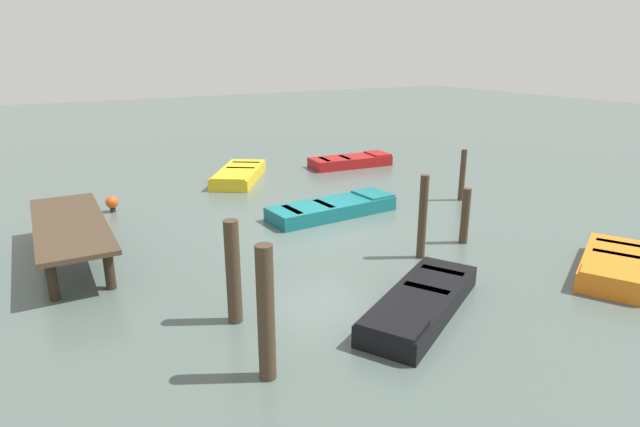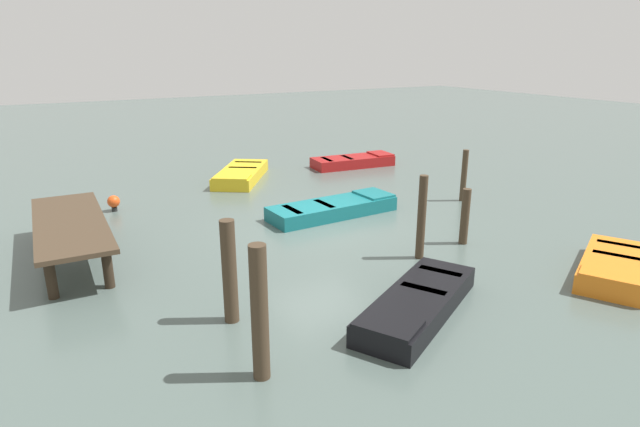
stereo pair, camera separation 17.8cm
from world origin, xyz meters
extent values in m
plane|color=#4C5B56|center=(0.00, 0.00, 0.00)|extent=(80.00, 80.00, 0.00)
cube|color=#423323|center=(0.65, 6.07, 0.90)|extent=(4.76, 1.57, 0.10)
cylinder|color=#2E2318|center=(2.55, 6.54, 0.42)|extent=(0.20, 0.20, 0.85)
cylinder|color=#2E2318|center=(2.53, 5.52, 0.42)|extent=(0.20, 0.20, 0.85)
cylinder|color=#2E2318|center=(-1.23, 6.62, 0.42)|extent=(0.20, 0.20, 0.85)
cylinder|color=#2E2318|center=(-1.25, 5.60, 0.42)|extent=(0.20, 0.20, 0.85)
cube|color=#14666B|center=(0.64, -0.78, 0.20)|extent=(1.40, 3.86, 0.40)
cube|color=beige|center=(0.64, -0.78, 0.34)|extent=(1.11, 3.28, 0.04)
cube|color=#14666B|center=(0.71, -2.26, 0.43)|extent=(1.13, 0.89, 0.06)
cube|color=#9B9789|center=(0.63, -0.49, 0.38)|extent=(0.95, 0.25, 0.04)
cube|color=#9B9789|center=(0.57, 0.55, 0.38)|extent=(0.95, 0.25, 0.04)
cube|color=gold|center=(5.97, -0.04, 0.20)|extent=(3.67, 3.10, 0.40)
cube|color=#4C3319|center=(5.97, -0.04, 0.34)|extent=(3.07, 2.56, 0.04)
cube|color=gold|center=(4.83, 0.73, 0.43)|extent=(1.32, 1.44, 0.06)
cube|color=#42301E|center=(6.19, -0.19, 0.38)|extent=(0.76, 0.98, 0.04)
cube|color=#42301E|center=(6.99, -0.74, 0.38)|extent=(0.76, 0.98, 0.04)
cube|color=orange|center=(-5.94, -3.85, 0.20)|extent=(2.42, 3.09, 0.40)
cube|color=black|center=(-5.94, -3.85, 0.34)|extent=(1.98, 2.58, 0.04)
cube|color=orange|center=(-6.45, -2.87, 0.43)|extent=(1.28, 1.07, 0.06)
cube|color=black|center=(-5.84, -4.04, 0.38)|extent=(0.95, 0.63, 0.04)
cube|color=black|center=(-5.47, -4.73, 0.38)|extent=(0.95, 0.63, 0.04)
cube|color=black|center=(-5.18, 0.87, 0.20)|extent=(2.62, 3.51, 0.40)
cube|color=gray|center=(-5.18, 0.87, 0.34)|extent=(2.16, 2.94, 0.04)
cube|color=black|center=(-5.83, 2.03, 0.43)|extent=(1.23, 1.14, 0.06)
cube|color=#776E5D|center=(-5.05, 0.65, 0.38)|extent=(0.85, 0.60, 0.04)
cube|color=#776E5D|center=(-4.60, -0.17, 0.38)|extent=(0.85, 0.60, 0.04)
cube|color=maroon|center=(5.84, -4.81, 0.20)|extent=(1.49, 3.41, 0.40)
cube|color=black|center=(5.84, -4.81, 0.34)|extent=(1.19, 2.89, 0.04)
cube|color=maroon|center=(5.72, -6.10, 0.43)|extent=(1.14, 0.82, 0.06)
cube|color=black|center=(5.86, -4.57, 0.38)|extent=(0.94, 0.29, 0.04)
cube|color=black|center=(5.94, -3.66, 0.38)|extent=(0.94, 0.29, 0.04)
cylinder|color=#423323|center=(-3.11, -0.88, 0.98)|extent=(0.19, 0.19, 1.96)
cylinder|color=#423323|center=(-5.57, 4.12, 1.05)|extent=(0.25, 0.25, 2.09)
cylinder|color=#423323|center=(-3.76, 3.92, 0.94)|extent=(0.26, 0.26, 1.89)
cylinder|color=#423323|center=(-2.91, -2.43, 0.70)|extent=(0.21, 0.21, 1.40)
cylinder|color=#423323|center=(-0.06, -5.14, 0.81)|extent=(0.18, 0.18, 1.63)
cylinder|color=#262626|center=(4.16, 4.66, 0.06)|extent=(0.16, 0.16, 0.12)
sphere|color=#E54C19|center=(4.16, 4.66, 0.30)|extent=(0.36, 0.36, 0.36)
camera|label=1|loc=(-11.70, 6.79, 4.65)|focal=29.46mm
camera|label=2|loc=(-11.79, 6.64, 4.65)|focal=29.46mm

